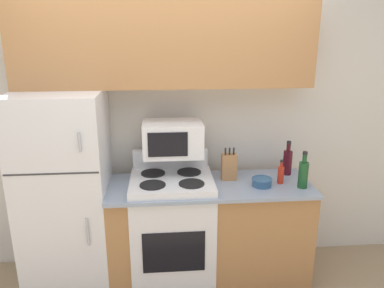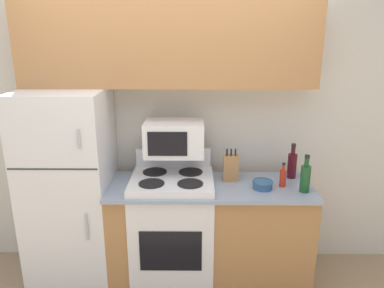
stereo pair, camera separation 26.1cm
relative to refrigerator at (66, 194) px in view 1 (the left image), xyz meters
The scene contains 11 objects.
wall_back 1.00m from the refrigerator, 23.37° to the left, with size 8.00×0.05×2.55m.
lower_cabinets 1.23m from the refrigerator, ahead, with size 1.65×0.60×0.89m.
refrigerator is the anchor object (origin of this frame).
upper_cabinets 1.45m from the refrigerator, 11.69° to the left, with size 2.33×0.32×0.69m.
stove 0.92m from the refrigerator, ahead, with size 0.67×0.59×1.11m.
microwave 0.97m from the refrigerator, ahead, with size 0.48×0.33×0.27m.
knife_block 1.35m from the refrigerator, ahead, with size 0.12×0.08×0.28m.
bowl 1.58m from the refrigerator, ahead, with size 0.17×0.17×0.07m.
bottle_wine_green 1.91m from the refrigerator, ahead, with size 0.08×0.08×0.30m.
bottle_wine_red 1.87m from the refrigerator, ahead, with size 0.08×0.08×0.30m.
bottle_hot_sauce 1.75m from the refrigerator, ahead, with size 0.05×0.05×0.20m.
Camera 1 is at (-0.05, -2.53, 2.10)m, focal length 35.00 mm.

